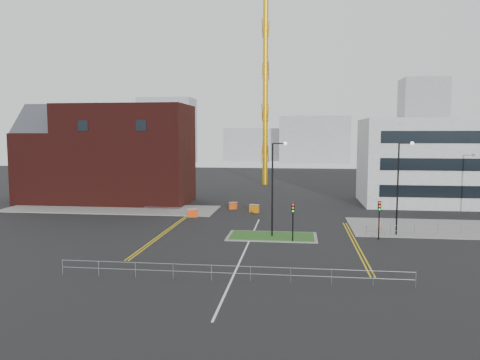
% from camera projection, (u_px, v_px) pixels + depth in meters
% --- Properties ---
extents(ground, '(200.00, 200.00, 0.00)m').
position_uv_depth(ground, '(242.00, 258.00, 37.44)').
color(ground, black).
rests_on(ground, ground).
extents(pavement_left, '(28.00, 8.00, 0.12)m').
position_uv_depth(pavement_left, '(111.00, 209.00, 61.60)').
color(pavement_left, slate).
rests_on(pavement_left, ground).
extents(pavement_right, '(24.00, 10.00, 0.12)m').
position_uv_depth(pavement_right, '(468.00, 229.00, 48.57)').
color(pavement_right, slate).
rests_on(pavement_right, ground).
extents(island_kerb, '(8.60, 4.60, 0.08)m').
position_uv_depth(island_kerb, '(272.00, 236.00, 45.09)').
color(island_kerb, slate).
rests_on(island_kerb, ground).
extents(grass_island, '(8.00, 4.00, 0.12)m').
position_uv_depth(grass_island, '(272.00, 236.00, 45.09)').
color(grass_island, '#23531B').
rests_on(grass_island, ground).
extents(brick_building, '(24.20, 10.07, 14.24)m').
position_uv_depth(brick_building, '(106.00, 155.00, 67.23)').
color(brick_building, '#3E120F').
rests_on(brick_building, ground).
extents(office_block, '(25.00, 12.20, 12.00)m').
position_uv_depth(office_block, '(454.00, 162.00, 65.25)').
color(office_block, '#A7A9AC').
rests_on(office_block, ground).
extents(tower_crane, '(48.87, 22.37, 42.49)m').
position_uv_depth(tower_crane, '(292.00, 30.00, 86.35)').
color(tower_crane, '#E09E0D').
rests_on(tower_crane, ground).
extents(streetlamp_island, '(1.46, 0.36, 9.18)m').
position_uv_depth(streetlamp_island, '(275.00, 181.00, 44.54)').
color(streetlamp_island, black).
rests_on(streetlamp_island, ground).
extents(streetlamp_right_near, '(1.46, 0.36, 9.18)m').
position_uv_depth(streetlamp_right_near, '(400.00, 181.00, 45.04)').
color(streetlamp_right_near, black).
rests_on(streetlamp_right_near, ground).
extents(traffic_light_island, '(0.28, 0.33, 3.65)m').
position_uv_depth(traffic_light_island, '(293.00, 215.00, 42.60)').
color(traffic_light_island, black).
rests_on(traffic_light_island, ground).
extents(traffic_light_right, '(0.28, 0.33, 3.65)m').
position_uv_depth(traffic_light_right, '(379.00, 213.00, 43.60)').
color(traffic_light_right, black).
rests_on(traffic_light_right, ground).
extents(railing_front, '(24.05, 0.05, 1.10)m').
position_uv_depth(railing_front, '(231.00, 270.00, 31.43)').
color(railing_front, gray).
rests_on(railing_front, ground).
extents(railing_left, '(6.05, 0.05, 1.10)m').
position_uv_depth(railing_left, '(169.00, 210.00, 56.49)').
color(railing_left, gray).
rests_on(railing_left, ground).
extents(railing_right, '(19.05, 5.05, 1.10)m').
position_uv_depth(railing_right, '(461.00, 226.00, 46.21)').
color(railing_right, gray).
rests_on(railing_right, ground).
extents(centre_line, '(0.15, 30.00, 0.01)m').
position_uv_depth(centre_line, '(244.00, 252.00, 39.41)').
color(centre_line, silver).
rests_on(centre_line, ground).
extents(yellow_left_a, '(0.12, 24.00, 0.01)m').
position_uv_depth(yellow_left_a, '(167.00, 230.00, 48.41)').
color(yellow_left_a, gold).
rests_on(yellow_left_a, ground).
extents(yellow_left_b, '(0.12, 24.00, 0.01)m').
position_uv_depth(yellow_left_b, '(170.00, 230.00, 48.38)').
color(yellow_left_b, gold).
rests_on(yellow_left_b, ground).
extents(yellow_right_a, '(0.12, 20.00, 0.01)m').
position_uv_depth(yellow_right_a, '(354.00, 244.00, 42.20)').
color(yellow_right_a, gold).
rests_on(yellow_right_a, ground).
extents(yellow_right_b, '(0.12, 20.00, 0.01)m').
position_uv_depth(yellow_right_b, '(357.00, 244.00, 42.16)').
color(yellow_right_b, gold).
rests_on(yellow_right_b, ground).
extents(skyline_a, '(18.00, 12.00, 22.00)m').
position_uv_depth(skyline_a, '(167.00, 131.00, 159.77)').
color(skyline_a, gray).
rests_on(skyline_a, ground).
extents(skyline_b, '(24.00, 12.00, 16.00)m').
position_uv_depth(skyline_b, '(314.00, 139.00, 163.82)').
color(skyline_b, gray).
rests_on(skyline_b, ground).
extents(skyline_c, '(14.00, 12.00, 28.00)m').
position_uv_depth(skyline_c, '(422.00, 122.00, 154.02)').
color(skyline_c, gray).
rests_on(skyline_c, ground).
extents(skyline_d, '(30.00, 12.00, 12.00)m').
position_uv_depth(skyline_d, '(265.00, 144.00, 176.10)').
color(skyline_d, gray).
rests_on(skyline_d, ground).
extents(pedestrian, '(0.72, 0.61, 1.66)m').
position_uv_depth(pedestrian, '(380.00, 226.00, 46.24)').
color(pedestrian, tan).
rests_on(pedestrian, ground).
extents(barrier_left, '(1.24, 0.57, 1.00)m').
position_uv_depth(barrier_left, '(193.00, 213.00, 55.72)').
color(barrier_left, '#EB410D').
rests_on(barrier_left, ground).
extents(barrier_mid, '(1.18, 0.75, 0.95)m').
position_uv_depth(barrier_mid, '(233.00, 205.00, 61.58)').
color(barrier_mid, '#CE430B').
rests_on(barrier_mid, ground).
extents(barrier_right, '(1.29, 0.74, 1.03)m').
position_uv_depth(barrier_right, '(254.00, 208.00, 58.98)').
color(barrier_right, '#C8670B').
rests_on(barrier_right, ground).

